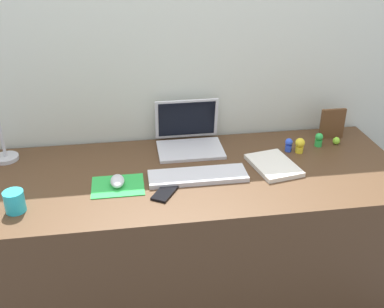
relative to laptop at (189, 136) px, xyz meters
The scene contains 15 objects.
ground_plane 0.84m from the laptop, 98.51° to the right, with size 6.00×6.00×0.00m, color #474C56.
back_wall 0.15m from the laptop, 105.49° to the left, with size 3.06×0.05×1.51m, color beige.
desk 0.50m from the laptop, 98.51° to the right, with size 1.86×0.70×0.74m, color #4C331E.
laptop is the anchor object (origin of this frame).
keyboard 0.31m from the laptop, 91.09° to the right, with size 0.41×0.13×0.02m, color silver.
mousepad 0.47m from the laptop, 136.51° to the right, with size 0.21×0.17×0.00m, color green.
mouse 0.46m from the laptop, 137.16° to the right, with size 0.06×0.10×0.03m, color silver.
cell_phone 0.43m from the laptop, 110.80° to the right, with size 0.06×0.13×0.01m, color black.
notebook_pad 0.43m from the laptop, 37.87° to the right, with size 0.17×0.24×0.02m, color silver.
picture_frame 0.70m from the laptop, ahead, with size 0.12×0.02×0.15m, color brown.
coffee_mug 0.83m from the laptop, 148.28° to the right, with size 0.07×0.07×0.08m, color #28B7CC.
toy_figurine_blue 0.47m from the laptop, 15.00° to the right, with size 0.03×0.03×0.06m.
toy_figurine_yellow 0.51m from the laptop, 15.87° to the right, with size 0.04×0.04×0.07m.
toy_figurine_lime 0.71m from the laptop, ahead, with size 0.03×0.03×0.04m, color #8CDB33.
toy_figurine_green 0.61m from the laptop, ahead, with size 0.04×0.04×0.07m.
Camera 1 is at (-0.24, -1.68, 1.71)m, focal length 43.10 mm.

